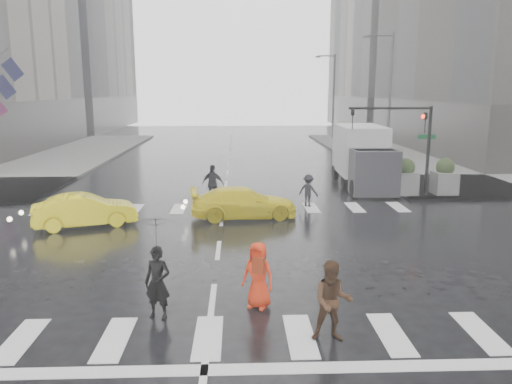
{
  "coord_description": "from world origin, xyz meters",
  "views": [
    {
      "loc": [
        0.66,
        -15.96,
        5.23
      ],
      "look_at": [
        1.34,
        2.0,
        1.57
      ],
      "focal_mm": 35.0,
      "sensor_mm": 36.0,
      "label": 1
    }
  ],
  "objects_px": {
    "taxi_mid": "(85,210)",
    "pedestrian_orange": "(258,275)",
    "pedestrian_brown": "(332,301)",
    "box_truck": "(363,155)",
    "traffic_signal_pole": "(409,133)"
  },
  "relations": [
    {
      "from": "taxi_mid",
      "to": "pedestrian_orange",
      "type": "bearing_deg",
      "value": -159.47
    },
    {
      "from": "pedestrian_brown",
      "to": "pedestrian_orange",
      "type": "xyz_separation_m",
      "value": [
        -1.5,
        1.71,
        -0.04
      ]
    },
    {
      "from": "pedestrian_orange",
      "to": "box_truck",
      "type": "xyz_separation_m",
      "value": [
        6.35,
        15.22,
        0.94
      ]
    },
    {
      "from": "pedestrian_brown",
      "to": "taxi_mid",
      "type": "bearing_deg",
      "value": 134.49
    },
    {
      "from": "taxi_mid",
      "to": "box_truck",
      "type": "bearing_deg",
      "value": -79.03
    },
    {
      "from": "pedestrian_brown",
      "to": "traffic_signal_pole",
      "type": "bearing_deg",
      "value": 70.15
    },
    {
      "from": "pedestrian_orange",
      "to": "box_truck",
      "type": "bearing_deg",
      "value": 94.3
    },
    {
      "from": "traffic_signal_pole",
      "to": "pedestrian_orange",
      "type": "bearing_deg",
      "value": -122.15
    },
    {
      "from": "traffic_signal_pole",
      "to": "pedestrian_brown",
      "type": "xyz_separation_m",
      "value": [
        -6.36,
        -14.21,
        -2.34
      ]
    },
    {
      "from": "box_truck",
      "to": "traffic_signal_pole",
      "type": "bearing_deg",
      "value": -58.91
    },
    {
      "from": "taxi_mid",
      "to": "box_truck",
      "type": "relative_size",
      "value": 0.62
    },
    {
      "from": "pedestrian_orange",
      "to": "taxi_mid",
      "type": "xyz_separation_m",
      "value": [
        -6.45,
        7.69,
        -0.19
      ]
    },
    {
      "from": "pedestrian_orange",
      "to": "box_truck",
      "type": "distance_m",
      "value": 16.52
    },
    {
      "from": "traffic_signal_pole",
      "to": "pedestrian_orange",
      "type": "height_order",
      "value": "traffic_signal_pole"
    },
    {
      "from": "traffic_signal_pole",
      "to": "pedestrian_brown",
      "type": "bearing_deg",
      "value": -114.12
    }
  ]
}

